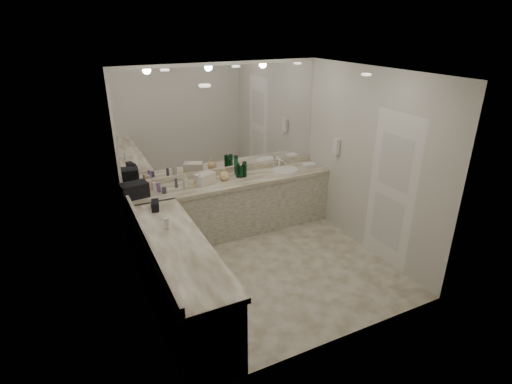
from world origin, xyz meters
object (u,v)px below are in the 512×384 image
soap_bottle_b (200,180)px  soap_bottle_c (224,174)px  cream_cosmetic_case (205,178)px  wall_phone (336,147)px  hand_towel (309,165)px  sink (285,170)px  soap_bottle_a (185,181)px  black_toiletry_bag (134,190)px

soap_bottle_b → soap_bottle_c: 0.41m
cream_cosmetic_case → soap_bottle_b: size_ratio=1.46×
cream_cosmetic_case → soap_bottle_c: soap_bottle_c is taller
wall_phone → soap_bottle_c: size_ratio=1.23×
soap_bottle_b → hand_towel: bearing=1.3°
cream_cosmetic_case → sink: bearing=-24.7°
soap_bottle_a → soap_bottle_c: 0.62m
cream_cosmetic_case → soap_bottle_c: size_ratio=1.48×
sink → wall_phone: bearing=-39.6°
cream_cosmetic_case → hand_towel: size_ratio=1.32×
wall_phone → soap_bottle_b: size_ratio=1.22×
black_toiletry_bag → cream_cosmetic_case: 1.04m
sink → cream_cosmetic_case: cream_cosmetic_case is taller
soap_bottle_c → hand_towel: bearing=-0.6°
cream_cosmetic_case → soap_bottle_a: bearing=159.6°
black_toiletry_bag → cream_cosmetic_case: black_toiletry_bag is taller
black_toiletry_bag → hand_towel: size_ratio=1.65×
sink → cream_cosmetic_case: size_ratio=1.53×
hand_towel → soap_bottle_b: 1.93m
sink → cream_cosmetic_case: (-1.37, 0.02, 0.09)m
cream_cosmetic_case → soap_bottle_c: 0.31m
sink → soap_bottle_c: soap_bottle_c is taller
wall_phone → hand_towel: wall_phone is taller
black_toiletry_bag → soap_bottle_a: size_ratio=1.89×
soap_bottle_a → soap_bottle_b: size_ratio=0.97×
wall_phone → soap_bottle_b: 2.15m
sink → soap_bottle_c: (-1.06, 0.02, 0.10)m
hand_towel → soap_bottle_c: 1.52m
black_toiletry_bag → hand_towel: black_toiletry_bag is taller
sink → cream_cosmetic_case: 1.38m
wall_phone → soap_bottle_c: (-1.67, 0.52, -0.35)m
wall_phone → cream_cosmetic_case: size_ratio=0.83×
wall_phone → soap_bottle_a: 2.36m
hand_towel → soap_bottle_b: (-1.93, -0.04, 0.08)m
wall_phone → hand_towel: bearing=106.0°
soap_bottle_a → soap_bottle_c: (0.61, 0.02, 0.00)m
soap_bottle_a → soap_bottle_c: size_ratio=0.98×
soap_bottle_a → hand_towel: bearing=0.2°
sink → soap_bottle_a: soap_bottle_a is taller
black_toiletry_bag → cream_cosmetic_case: size_ratio=1.25×
sink → soap_bottle_c: size_ratio=2.26×
soap_bottle_c → wall_phone: bearing=-17.4°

